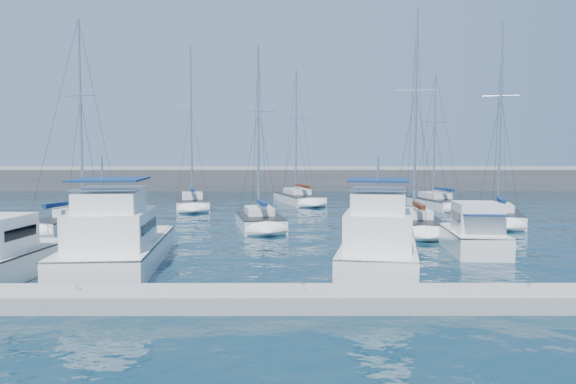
{
  "coord_description": "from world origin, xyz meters",
  "views": [
    {
      "loc": [
        -0.58,
        -30.55,
        5.46
      ],
      "look_at": [
        -0.5,
        4.58,
        3.0
      ],
      "focal_mm": 35.0,
      "sensor_mm": 36.0,
      "label": 1
    }
  ],
  "objects_px": {
    "motor_yacht_port_inner": "(116,244)",
    "sailboat_mid_e": "(499,217)",
    "sailboat_back_a": "(192,203)",
    "sailboat_back_b": "(298,198)",
    "sailboat_mid_a": "(76,222)",
    "sailboat_mid_d": "(415,224)",
    "motor_yacht_stbd_inner": "(379,246)",
    "sailboat_back_c": "(437,203)",
    "motor_yacht_port_outer": "(4,257)",
    "motor_yacht_stbd_outer": "(475,236)",
    "sailboat_mid_c": "(260,221)"
  },
  "relations": [
    {
      "from": "motor_yacht_stbd_inner",
      "to": "sailboat_mid_a",
      "type": "bearing_deg",
      "value": 155.45
    },
    {
      "from": "sailboat_mid_c",
      "to": "sailboat_back_c",
      "type": "xyz_separation_m",
      "value": [
        16.79,
        14.84,
        -0.01
      ]
    },
    {
      "from": "motor_yacht_stbd_outer",
      "to": "sailboat_back_c",
      "type": "xyz_separation_m",
      "value": [
        4.57,
        24.79,
        -0.43
      ]
    },
    {
      "from": "motor_yacht_port_inner",
      "to": "sailboat_mid_d",
      "type": "relative_size",
      "value": 0.69
    },
    {
      "from": "sailboat_back_a",
      "to": "sailboat_back_c",
      "type": "bearing_deg",
      "value": -9.98
    },
    {
      "from": "motor_yacht_stbd_inner",
      "to": "sailboat_mid_c",
      "type": "height_order",
      "value": "sailboat_mid_c"
    },
    {
      "from": "motor_yacht_port_inner",
      "to": "sailboat_back_b",
      "type": "height_order",
      "value": "sailboat_back_b"
    },
    {
      "from": "motor_yacht_port_outer",
      "to": "sailboat_back_b",
      "type": "height_order",
      "value": "sailboat_back_b"
    },
    {
      "from": "sailboat_back_c",
      "to": "sailboat_mid_d",
      "type": "bearing_deg",
      "value": -122.05
    },
    {
      "from": "motor_yacht_stbd_outer",
      "to": "sailboat_back_c",
      "type": "relative_size",
      "value": 0.45
    },
    {
      "from": "sailboat_mid_a",
      "to": "motor_yacht_port_outer",
      "type": "bearing_deg",
      "value": -60.98
    },
    {
      "from": "sailboat_mid_a",
      "to": "sailboat_back_a",
      "type": "distance_m",
      "value": 16.26
    },
    {
      "from": "motor_yacht_stbd_outer",
      "to": "sailboat_mid_e",
      "type": "height_order",
      "value": "sailboat_mid_e"
    },
    {
      "from": "sailboat_back_c",
      "to": "motor_yacht_port_inner",
      "type": "bearing_deg",
      "value": -141.25
    },
    {
      "from": "motor_yacht_port_inner",
      "to": "motor_yacht_stbd_inner",
      "type": "relative_size",
      "value": 1.15
    },
    {
      "from": "motor_yacht_port_outer",
      "to": "sailboat_mid_d",
      "type": "relative_size",
      "value": 0.43
    },
    {
      "from": "sailboat_mid_c",
      "to": "sailboat_back_c",
      "type": "distance_m",
      "value": 22.41
    },
    {
      "from": "sailboat_back_c",
      "to": "sailboat_back_b",
      "type": "bearing_deg",
      "value": 144.53
    },
    {
      "from": "motor_yacht_port_inner",
      "to": "sailboat_back_a",
      "type": "xyz_separation_m",
      "value": [
        -1.13,
        28.26,
        -0.6
      ]
    },
    {
      "from": "motor_yacht_port_inner",
      "to": "sailboat_back_a",
      "type": "height_order",
      "value": "sailboat_back_a"
    },
    {
      "from": "motor_yacht_stbd_inner",
      "to": "sailboat_back_c",
      "type": "distance_m",
      "value": 31.13
    },
    {
      "from": "sailboat_back_b",
      "to": "sailboat_back_a",
      "type": "bearing_deg",
      "value": -165.52
    },
    {
      "from": "sailboat_mid_c",
      "to": "sailboat_back_b",
      "type": "height_order",
      "value": "sailboat_back_b"
    },
    {
      "from": "sailboat_back_b",
      "to": "sailboat_mid_a",
      "type": "bearing_deg",
      "value": -142.72
    },
    {
      "from": "motor_yacht_port_outer",
      "to": "motor_yacht_stbd_outer",
      "type": "height_order",
      "value": "same"
    },
    {
      "from": "sailboat_mid_e",
      "to": "sailboat_back_c",
      "type": "relative_size",
      "value": 1.16
    },
    {
      "from": "motor_yacht_stbd_inner",
      "to": "sailboat_back_a",
      "type": "height_order",
      "value": "sailboat_back_a"
    },
    {
      "from": "sailboat_mid_a",
      "to": "sailboat_mid_c",
      "type": "height_order",
      "value": "sailboat_mid_a"
    },
    {
      "from": "sailboat_back_a",
      "to": "sailboat_back_b",
      "type": "distance_m",
      "value": 12.16
    },
    {
      "from": "motor_yacht_stbd_outer",
      "to": "sailboat_mid_c",
      "type": "distance_m",
      "value": 15.76
    },
    {
      "from": "sailboat_mid_a",
      "to": "sailboat_back_b",
      "type": "bearing_deg",
      "value": 72.2
    },
    {
      "from": "motor_yacht_stbd_outer",
      "to": "sailboat_mid_d",
      "type": "height_order",
      "value": "sailboat_mid_d"
    },
    {
      "from": "sailboat_mid_a",
      "to": "sailboat_back_c",
      "type": "xyz_separation_m",
      "value": [
        29.76,
        15.56,
        -0.02
      ]
    },
    {
      "from": "motor_yacht_port_outer",
      "to": "sailboat_back_c",
      "type": "relative_size",
      "value": 0.49
    },
    {
      "from": "sailboat_back_c",
      "to": "sailboat_back_a",
      "type": "bearing_deg",
      "value": 168.29
    },
    {
      "from": "motor_yacht_port_outer",
      "to": "sailboat_mid_c",
      "type": "bearing_deg",
      "value": 61.53
    },
    {
      "from": "motor_yacht_stbd_inner",
      "to": "sailboat_back_a",
      "type": "distance_m",
      "value": 31.98
    },
    {
      "from": "motor_yacht_stbd_inner",
      "to": "sailboat_mid_d",
      "type": "bearing_deg",
      "value": 80.83
    },
    {
      "from": "sailboat_mid_e",
      "to": "sailboat_back_a",
      "type": "xyz_separation_m",
      "value": [
        -25.53,
        12.1,
        -0.01
      ]
    },
    {
      "from": "sailboat_back_a",
      "to": "motor_yacht_port_outer",
      "type": "bearing_deg",
      "value": -106.42
    },
    {
      "from": "motor_yacht_port_inner",
      "to": "motor_yacht_port_outer",
      "type": "bearing_deg",
      "value": -155.34
    },
    {
      "from": "sailboat_mid_a",
      "to": "sailboat_mid_d",
      "type": "distance_m",
      "value": 23.84
    },
    {
      "from": "motor_yacht_port_inner",
      "to": "sailboat_mid_e",
      "type": "height_order",
      "value": "sailboat_mid_e"
    },
    {
      "from": "sailboat_back_c",
      "to": "motor_yacht_stbd_inner",
      "type": "bearing_deg",
      "value": -122.29
    },
    {
      "from": "sailboat_mid_e",
      "to": "sailboat_back_a",
      "type": "height_order",
      "value": "sailboat_back_a"
    },
    {
      "from": "sailboat_back_b",
      "to": "sailboat_back_c",
      "type": "relative_size",
      "value": 1.09
    },
    {
      "from": "sailboat_mid_c",
      "to": "sailboat_mid_d",
      "type": "distance_m",
      "value": 11.0
    },
    {
      "from": "sailboat_back_a",
      "to": "sailboat_back_b",
      "type": "relative_size",
      "value": 1.09
    },
    {
      "from": "sailboat_mid_a",
      "to": "sailboat_mid_d",
      "type": "relative_size",
      "value": 0.97
    },
    {
      "from": "sailboat_mid_d",
      "to": "sailboat_back_a",
      "type": "xyz_separation_m",
      "value": [
        -18.16,
        16.38,
        0.0
      ]
    }
  ]
}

